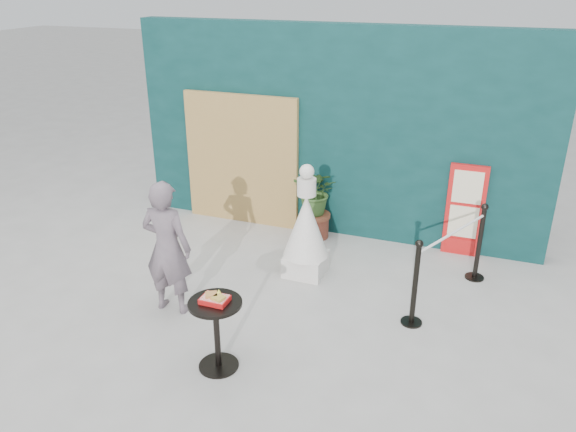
# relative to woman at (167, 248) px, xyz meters

# --- Properties ---
(ground) EXTENTS (60.00, 60.00, 0.00)m
(ground) POSITION_rel_woman_xyz_m (1.12, -0.35, -0.79)
(ground) COLOR #ADAAA5
(ground) RESTS_ON ground
(back_wall) EXTENTS (6.00, 0.30, 3.00)m
(back_wall) POSITION_rel_woman_xyz_m (1.12, 2.80, 0.71)
(back_wall) COLOR #092B2B
(back_wall) RESTS_ON ground
(bamboo_fence) EXTENTS (1.80, 0.08, 2.00)m
(bamboo_fence) POSITION_rel_woman_xyz_m (-0.28, 2.59, 0.21)
(bamboo_fence) COLOR tan
(bamboo_fence) RESTS_ON ground
(woman) EXTENTS (0.59, 0.40, 1.58)m
(woman) POSITION_rel_woman_xyz_m (0.00, 0.00, 0.00)
(woman) COLOR slate
(woman) RESTS_ON ground
(menu_board) EXTENTS (0.50, 0.07, 1.30)m
(menu_board) POSITION_rel_woman_xyz_m (3.02, 2.61, -0.14)
(menu_board) COLOR red
(menu_board) RESTS_ON ground
(statue) EXTENTS (0.58, 0.58, 1.49)m
(statue) POSITION_rel_woman_xyz_m (1.19, 1.34, -0.18)
(statue) COLOR silver
(statue) RESTS_ON ground
(cafe_table) EXTENTS (0.52, 0.52, 0.75)m
(cafe_table) POSITION_rel_woman_xyz_m (0.99, -0.76, -0.29)
(cafe_table) COLOR black
(cafe_table) RESTS_ON ground
(food_basket) EXTENTS (0.26, 0.19, 0.11)m
(food_basket) POSITION_rel_woman_xyz_m (0.99, -0.76, -0.00)
(food_basket) COLOR red
(food_basket) RESTS_ON cafe_table
(planter) EXTENTS (0.63, 0.54, 1.06)m
(planter) POSITION_rel_woman_xyz_m (0.97, 2.43, -0.17)
(planter) COLOR brown
(planter) RESTS_ON ground
(stanchion_barrier) EXTENTS (0.84, 1.54, 1.03)m
(stanchion_barrier) POSITION_rel_woman_xyz_m (2.97, 1.32, -0.30)
(stanchion_barrier) COLOR black
(stanchion_barrier) RESTS_ON ground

